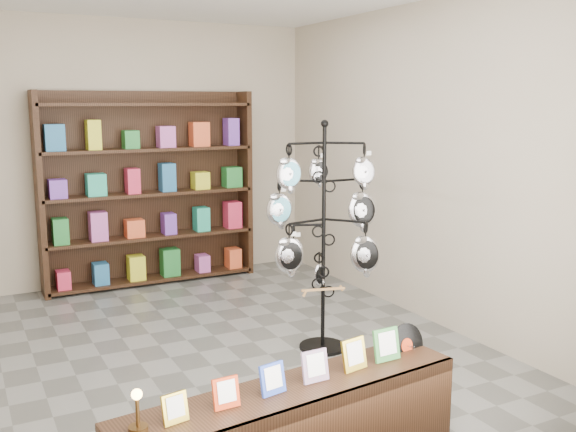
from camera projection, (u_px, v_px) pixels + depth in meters
The scene contains 5 objects.
ground at pixel (227, 347), 5.51m from camera, with size 5.00×5.00×0.00m, color slate.
room_envelope at pixel (223, 130), 5.18m from camera, with size 5.00×5.00×5.00m.
display_tree at pixel (324, 220), 5.29m from camera, with size 1.04×1.04×1.93m.
front_shelf at pixel (294, 429), 3.60m from camera, with size 2.13×0.66×0.74m.
back_shelving at pixel (149, 195), 7.33m from camera, with size 2.42×0.36×2.20m.
Camera 1 is at (-1.95, -4.88, 2.07)m, focal length 40.00 mm.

